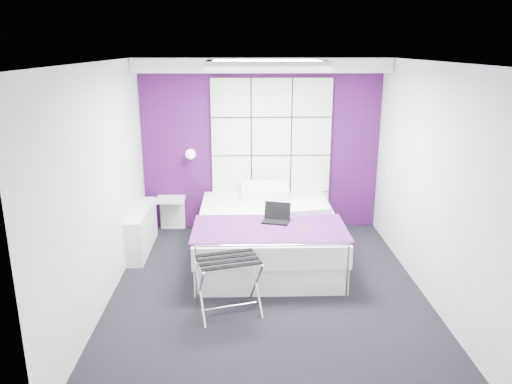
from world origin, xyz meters
TOP-DOWN VIEW (x-y plane):
  - floor at (0.00, 0.00)m, footprint 4.40×4.40m
  - ceiling at (0.00, 0.00)m, footprint 4.40×4.40m
  - wall_back at (0.00, 2.20)m, footprint 3.60×0.00m
  - wall_left at (-1.80, 0.00)m, footprint 0.00×4.40m
  - wall_right at (1.80, 0.00)m, footprint 0.00×4.40m
  - accent_wall at (0.00, 2.19)m, footprint 3.58×0.02m
  - soffit at (0.00, 1.95)m, footprint 3.58×0.50m
  - headboard at (0.15, 2.14)m, footprint 1.80×0.08m
  - skylight at (0.00, 0.60)m, footprint 1.36×0.86m
  - wall_lamp at (-1.05, 2.06)m, footprint 0.15×0.15m
  - radiator at (-1.69, 1.30)m, footprint 0.22×1.20m
  - bed at (0.04, 1.02)m, footprint 1.87×2.26m
  - nightstand at (-1.38, 2.02)m, footprint 0.42×0.33m
  - luggage_rack at (-0.44, -0.44)m, footprint 0.63×0.47m
  - laptop at (0.13, 0.68)m, footprint 0.33×0.23m

SIDE VIEW (x-z plane):
  - floor at x=0.00m, z-range 0.00..0.00m
  - radiator at x=-1.69m, z-range 0.00..0.60m
  - luggage_rack at x=-0.44m, z-range 0.00..0.62m
  - bed at x=0.04m, z-range -0.06..0.73m
  - nightstand at x=-1.38m, z-range 0.50..0.54m
  - laptop at x=0.13m, z-range 0.58..0.81m
  - headboard at x=0.15m, z-range 0.02..2.32m
  - wall_lamp at x=-1.05m, z-range 1.15..1.29m
  - wall_left at x=-1.80m, z-range -0.90..3.50m
  - wall_right at x=1.80m, z-range -0.90..3.50m
  - accent_wall at x=0.00m, z-range 0.01..2.59m
  - wall_back at x=0.00m, z-range -0.50..3.10m
  - soffit at x=0.00m, z-range 2.40..2.60m
  - skylight at x=0.00m, z-range 2.49..2.61m
  - ceiling at x=0.00m, z-range 2.60..2.60m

